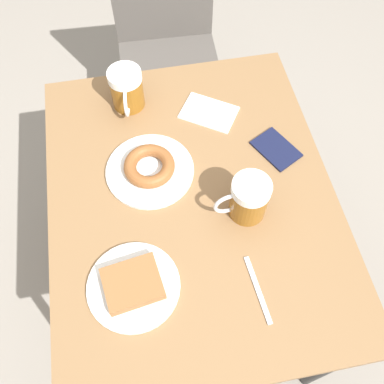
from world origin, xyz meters
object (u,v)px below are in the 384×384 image
at_px(plate_with_cake, 133,285).
at_px(passport_near_edge, 276,149).
at_px(napkin_folded, 209,113).
at_px(fork, 258,289).
at_px(plate_with_donut, 150,168).
at_px(beer_mug_center, 248,199).
at_px(chair, 167,36).
at_px(beer_mug_left, 127,89).

height_order(plate_with_cake, passport_near_edge, plate_with_cake).
distance_m(plate_with_cake, napkin_folded, 0.56).
bearing_deg(fork, passport_near_edge, 67.72).
distance_m(plate_with_cake, fork, 0.29).
xyz_separation_m(napkin_folded, passport_near_edge, (0.16, -0.17, 0.00)).
bearing_deg(plate_with_donut, plate_with_cake, -104.72).
bearing_deg(napkin_folded, beer_mug_center, -85.66).
distance_m(chair, plate_with_donut, 0.80).
bearing_deg(fork, plate_with_donut, 118.43).
xyz_separation_m(plate_with_cake, plate_with_donut, (0.08, 0.31, 0.00)).
xyz_separation_m(chair, plate_with_cake, (-0.24, -1.07, 0.21)).
distance_m(plate_with_cake, beer_mug_center, 0.34).
relative_size(chair, plate_with_donut, 3.58).
height_order(plate_with_cake, napkin_folded, plate_with_cake).
relative_size(chair, beer_mug_center, 6.09).
relative_size(plate_with_donut, fork, 1.43).
bearing_deg(plate_with_cake, fork, -12.01).
xyz_separation_m(plate_with_donut, fork, (0.20, -0.37, -0.01)).
distance_m(plate_with_donut, napkin_folded, 0.26).
xyz_separation_m(beer_mug_left, fork, (0.23, -0.62, -0.06)).
distance_m(plate_with_cake, beer_mug_left, 0.57).
height_order(chair, plate_with_donut, chair).
relative_size(beer_mug_left, passport_near_edge, 0.92).
xyz_separation_m(chair, beer_mug_center, (0.07, -0.93, 0.26)).
bearing_deg(napkin_folded, beer_mug_left, 161.03).
bearing_deg(plate_with_donut, beer_mug_left, 96.34).
height_order(plate_with_donut, passport_near_edge, plate_with_donut).
distance_m(beer_mug_left, beer_mug_center, 0.49).
height_order(chair, beer_mug_left, chair).
distance_m(beer_mug_center, napkin_folded, 0.34).
height_order(beer_mug_left, beer_mug_center, same).
xyz_separation_m(plate_with_donut, beer_mug_center, (0.23, -0.17, 0.05)).
distance_m(beer_mug_center, passport_near_edge, 0.22).
bearing_deg(plate_with_cake, napkin_folded, 59.80).
distance_m(chair, beer_mug_left, 0.60).
bearing_deg(passport_near_edge, plate_with_donut, -179.04).
bearing_deg(napkin_folded, passport_near_edge, -46.47).
bearing_deg(beer_mug_left, passport_near_edge, -32.37).
relative_size(napkin_folded, fork, 1.14).
xyz_separation_m(beer_mug_left, napkin_folded, (0.23, -0.08, -0.06)).
xyz_separation_m(plate_with_cake, passport_near_edge, (0.44, 0.32, -0.01)).
bearing_deg(plate_with_donut, beer_mug_center, -36.24).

